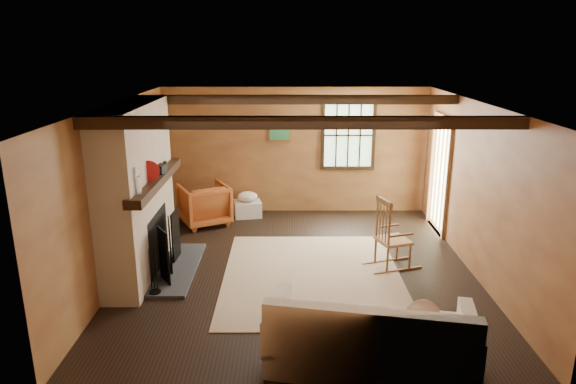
{
  "coord_description": "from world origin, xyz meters",
  "views": [
    {
      "loc": [
        -0.16,
        -6.85,
        3.18
      ],
      "look_at": [
        -0.14,
        0.4,
        1.06
      ],
      "focal_mm": 32.0,
      "sensor_mm": 36.0,
      "label": 1
    }
  ],
  "objects_px": {
    "sofa": "(370,342)",
    "laundry_basket": "(248,209)",
    "armchair": "(204,204)",
    "rocking_chair": "(391,238)",
    "fireplace": "(139,198)"
  },
  "relations": [
    {
      "from": "armchair",
      "to": "rocking_chair",
      "type": "bearing_deg",
      "value": 121.01
    },
    {
      "from": "fireplace",
      "to": "laundry_basket",
      "type": "xyz_separation_m",
      "value": [
        1.32,
        2.4,
        -0.95
      ]
    },
    {
      "from": "rocking_chair",
      "to": "laundry_basket",
      "type": "xyz_separation_m",
      "value": [
        -2.26,
        2.3,
        -0.3
      ]
    },
    {
      "from": "fireplace",
      "to": "armchair",
      "type": "bearing_deg",
      "value": 73.93
    },
    {
      "from": "fireplace",
      "to": "rocking_chair",
      "type": "xyz_separation_m",
      "value": [
        3.58,
        0.11,
        -0.65
      ]
    },
    {
      "from": "sofa",
      "to": "armchair",
      "type": "relative_size",
      "value": 2.66
    },
    {
      "from": "sofa",
      "to": "armchair",
      "type": "distance_m",
      "value": 4.92
    },
    {
      "from": "fireplace",
      "to": "rocking_chair",
      "type": "bearing_deg",
      "value": 1.73
    },
    {
      "from": "sofa",
      "to": "armchair",
      "type": "bearing_deg",
      "value": 129.13
    },
    {
      "from": "fireplace",
      "to": "sofa",
      "type": "height_order",
      "value": "fireplace"
    },
    {
      "from": "sofa",
      "to": "laundry_basket",
      "type": "height_order",
      "value": "sofa"
    },
    {
      "from": "rocking_chair",
      "to": "laundry_basket",
      "type": "distance_m",
      "value": 3.23
    },
    {
      "from": "fireplace",
      "to": "rocking_chair",
      "type": "distance_m",
      "value": 3.64
    },
    {
      "from": "laundry_basket",
      "to": "armchair",
      "type": "distance_m",
      "value": 0.89
    },
    {
      "from": "laundry_basket",
      "to": "armchair",
      "type": "height_order",
      "value": "armchair"
    }
  ]
}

